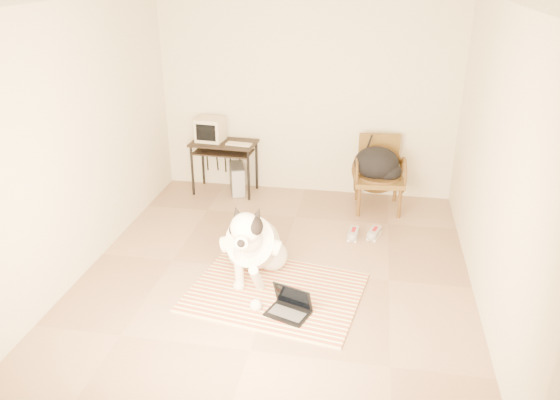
% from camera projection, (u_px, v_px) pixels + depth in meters
% --- Properties ---
extents(floor, '(4.50, 4.50, 0.00)m').
position_uv_depth(floor, '(277.00, 270.00, 5.81)').
color(floor, '#9B7A5F').
rests_on(floor, ground).
extents(ceiling, '(4.50, 4.50, 0.00)m').
position_uv_depth(ceiling, '(277.00, 2.00, 4.71)').
color(ceiling, silver).
rests_on(ceiling, wall_back).
extents(wall_back, '(4.50, 0.00, 4.50)m').
position_uv_depth(wall_back, '(307.00, 96.00, 7.28)').
color(wall_back, beige).
rests_on(wall_back, floor).
extents(wall_front, '(4.50, 0.00, 4.50)m').
position_uv_depth(wall_front, '(210.00, 271.00, 3.24)').
color(wall_front, beige).
rests_on(wall_front, floor).
extents(wall_left, '(0.00, 4.50, 4.50)m').
position_uv_depth(wall_left, '(85.00, 139.00, 5.57)').
color(wall_left, beige).
rests_on(wall_left, floor).
extents(wall_right, '(0.00, 4.50, 4.50)m').
position_uv_depth(wall_right, '(494.00, 162.00, 4.95)').
color(wall_right, beige).
rests_on(wall_right, floor).
extents(rug, '(1.83, 1.51, 0.02)m').
position_uv_depth(rug, '(275.00, 292.00, 5.41)').
color(rug, '#D84A2D').
rests_on(rug, floor).
extents(dog, '(0.64, 1.33, 0.96)m').
position_uv_depth(dog, '(254.00, 245.00, 5.53)').
color(dog, white).
rests_on(dog, rug).
extents(laptop, '(0.45, 0.39, 0.27)m').
position_uv_depth(laptop, '(290.00, 306.00, 5.06)').
color(laptop, black).
rests_on(laptop, rug).
extents(computer_desk, '(0.91, 0.54, 0.74)m').
position_uv_depth(computer_desk, '(224.00, 149.00, 7.49)').
color(computer_desk, black).
rests_on(computer_desk, floor).
extents(crt_monitor, '(0.38, 0.37, 0.31)m').
position_uv_depth(crt_monitor, '(210.00, 129.00, 7.46)').
color(crt_monitor, beige).
rests_on(crt_monitor, computer_desk).
extents(desk_keyboard, '(0.35, 0.17, 0.02)m').
position_uv_depth(desk_keyboard, '(239.00, 144.00, 7.34)').
color(desk_keyboard, beige).
rests_on(desk_keyboard, computer_desk).
extents(pc_tower, '(0.31, 0.47, 0.41)m').
position_uv_depth(pc_tower, '(237.00, 179.00, 7.65)').
color(pc_tower, '#454547').
rests_on(pc_tower, floor).
extents(rattan_chair, '(0.67, 0.65, 0.94)m').
position_uv_depth(rattan_chair, '(379.00, 173.00, 7.10)').
color(rattan_chair, brown).
rests_on(rattan_chair, floor).
extents(backpack, '(0.61, 0.47, 0.42)m').
position_uv_depth(backpack, '(378.00, 164.00, 6.96)').
color(backpack, black).
rests_on(backpack, rattan_chair).
extents(sneaker_left, '(0.13, 0.28, 0.09)m').
position_uv_depth(sneaker_left, '(353.00, 234.00, 6.48)').
color(sneaker_left, white).
rests_on(sneaker_left, floor).
extents(sneaker_right, '(0.18, 0.29, 0.09)m').
position_uv_depth(sneaker_right, '(374.00, 233.00, 6.49)').
color(sneaker_right, white).
rests_on(sneaker_right, floor).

